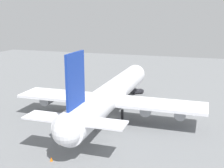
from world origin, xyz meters
TOP-DOWN VIEW (x-y plane):
  - ground_plane at (0.00, 0.00)m, footprint 239.05×239.05m
  - cargo_airplane at (-0.06, 0.00)m, footprint 59.76×49.52m
  - fuel_truck at (25.06, -0.83)m, footprint 4.39×4.79m
  - cargo_container_fore at (9.24, -21.38)m, footprint 3.14×3.24m
  - safety_cone_nose at (26.89, 3.50)m, footprint 0.57×0.57m
  - safety_cone_tail at (-26.89, 3.54)m, footprint 0.59×0.59m

SIDE VIEW (x-z plane):
  - ground_plane at x=0.00m, z-range 0.00..0.00m
  - safety_cone_nose at x=26.89m, z-range 0.00..0.81m
  - safety_cone_tail at x=-26.89m, z-range 0.00..0.84m
  - cargo_container_fore at x=9.24m, z-range 0.00..1.73m
  - fuel_truck at x=25.06m, z-range 0.00..1.98m
  - cargo_airplane at x=-0.06m, z-range -3.77..16.80m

